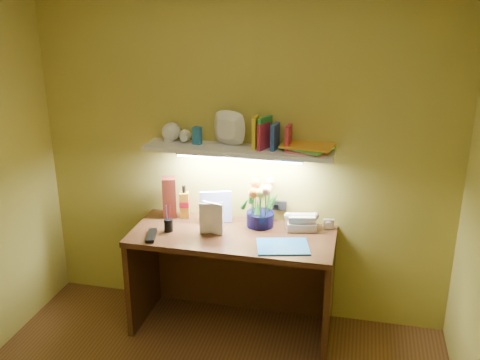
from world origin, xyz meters
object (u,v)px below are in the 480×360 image
flower_bouquet (260,203)px  telephone (301,221)px  desk (232,282)px  desk_clock (329,224)px  whisky_bottle (184,202)px

flower_bouquet → telephone: size_ratio=1.70×
desk → desk_clock: size_ratio=19.75×
desk → flower_bouquet: 0.60m
desk_clock → whisky_bottle: size_ratio=0.29×
flower_bouquet → telephone: (0.29, 0.01, -0.11)m
flower_bouquet → desk_clock: size_ratio=4.86×
desk → whisky_bottle: whisky_bottle is taller
desk → desk_clock: desk_clock is taller
telephone → desk: bearing=-169.5°
desk → telephone: size_ratio=6.90×
flower_bouquet → telephone: bearing=1.3°
desk_clock → whisky_bottle: (-1.05, -0.03, 0.09)m
desk → flower_bouquet: size_ratio=4.07×
desk → flower_bouquet: bearing=48.8°
whisky_bottle → telephone: bearing=-1.0°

